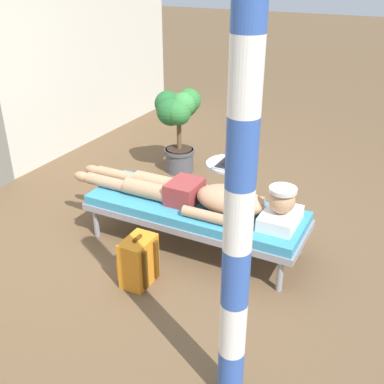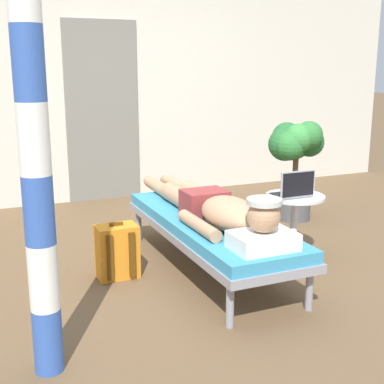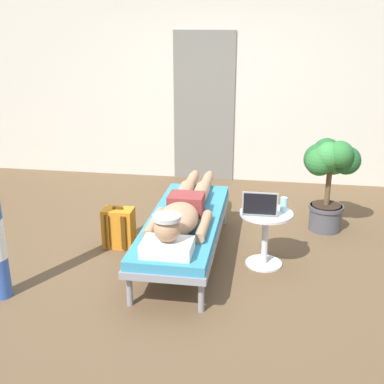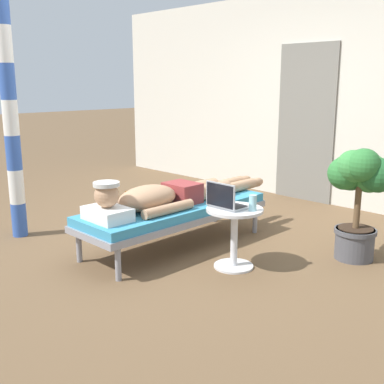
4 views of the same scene
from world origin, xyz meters
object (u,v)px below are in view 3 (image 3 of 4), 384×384
at_px(side_table, 265,229).
at_px(backpack, 119,228).
at_px(laptop, 260,208).
at_px(drink_glass, 284,204).
at_px(lounge_chair, 184,225).
at_px(potted_plant, 329,168).
at_px(person_reclining, 182,211).

height_order(side_table, backpack, side_table).
xyz_separation_m(laptop, drink_glass, (0.21, 0.10, 0.01)).
bearing_deg(lounge_chair, potted_plant, 33.83).
distance_m(person_reclining, backpack, 0.81).
distance_m(drink_glass, potted_plant, 1.01).
height_order(lounge_chair, side_table, side_table).
relative_size(lounge_chair, side_table, 3.76).
bearing_deg(laptop, lounge_chair, 174.83).
relative_size(side_table, drink_glass, 3.96).
xyz_separation_m(lounge_chair, potted_plant, (1.38, 0.93, 0.35)).
xyz_separation_m(laptop, potted_plant, (0.69, 0.99, 0.12)).
xyz_separation_m(lounge_chair, side_table, (0.75, -0.01, 0.01)).
bearing_deg(drink_glass, person_reclining, -171.50).
distance_m(laptop, potted_plant, 1.21).
height_order(person_reclining, laptop, laptop).
distance_m(lounge_chair, laptop, 0.74).
relative_size(person_reclining, potted_plant, 2.14).
bearing_deg(side_table, laptop, -139.48).
bearing_deg(backpack, side_table, -6.49).
distance_m(side_table, backpack, 1.47).
relative_size(laptop, backpack, 0.73).
xyz_separation_m(person_reclining, side_table, (0.75, 0.09, -0.16)).
bearing_deg(laptop, backpack, 171.15).
height_order(drink_glass, potted_plant, potted_plant).
relative_size(side_table, potted_plant, 0.52).
relative_size(laptop, potted_plant, 0.31).
xyz_separation_m(lounge_chair, person_reclining, (0.00, -0.10, 0.17)).
bearing_deg(drink_glass, laptop, -154.48).
xyz_separation_m(side_table, drink_glass, (0.15, 0.05, 0.23)).
xyz_separation_m(side_table, laptop, (-0.06, -0.05, 0.23)).
distance_m(lounge_chair, person_reclining, 0.20).
bearing_deg(drink_glass, potted_plant, 61.75).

